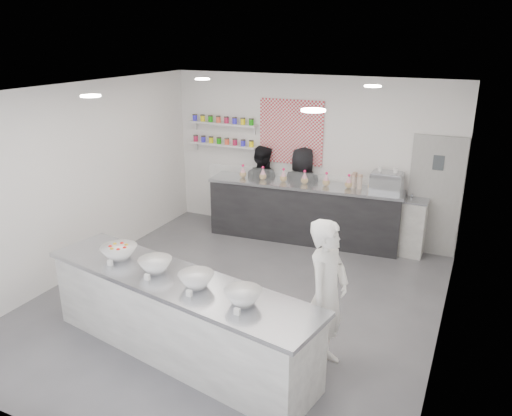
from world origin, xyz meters
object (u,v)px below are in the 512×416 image
(espresso_ledge, at_px, (385,223))
(espresso_machine, at_px, (386,184))
(staff_right, at_px, (302,192))
(prep_counter, at_px, (178,317))
(staff_left, at_px, (261,188))
(woman_prep, at_px, (327,296))
(back_bar, at_px, (303,212))

(espresso_ledge, height_order, espresso_machine, espresso_machine)
(espresso_ledge, xyz_separation_m, staff_right, (-1.61, 0.07, 0.35))
(prep_counter, xyz_separation_m, staff_left, (-0.83, 4.22, 0.33))
(espresso_machine, relative_size, staff_left, 0.32)
(staff_right, bearing_deg, espresso_machine, 174.08)
(woman_prep, relative_size, staff_right, 1.07)
(staff_left, distance_m, staff_right, 0.84)
(prep_counter, height_order, staff_left, staff_left)
(prep_counter, bearing_deg, woman_prep, 27.19)
(prep_counter, relative_size, espresso_ledge, 2.69)
(espresso_ledge, relative_size, woman_prep, 0.75)
(back_bar, distance_m, espresso_machine, 1.59)
(espresso_machine, distance_m, staff_left, 2.44)
(espresso_ledge, xyz_separation_m, espresso_machine, (-0.04, 0.00, 0.71))
(woman_prep, bearing_deg, staff_right, 33.44)
(back_bar, bearing_deg, espresso_ledge, 1.96)
(espresso_ledge, distance_m, espresso_machine, 0.71)
(espresso_ledge, height_order, staff_right, staff_right)
(espresso_ledge, relative_size, espresso_machine, 2.58)
(prep_counter, height_order, espresso_machine, espresso_machine)
(espresso_ledge, bearing_deg, staff_left, 178.36)
(back_bar, distance_m, woman_prep, 3.80)
(espresso_ledge, relative_size, staff_left, 0.82)
(back_bar, relative_size, staff_left, 2.13)
(espresso_ledge, xyz_separation_m, woman_prep, (0.04, -3.65, 0.40))
(woman_prep, bearing_deg, staff_left, 43.37)
(espresso_ledge, relative_size, staff_right, 0.80)
(woman_prep, bearing_deg, espresso_ledge, 10.18)
(woman_prep, xyz_separation_m, staff_left, (-2.49, 3.72, -0.08))
(back_bar, relative_size, woman_prep, 1.95)
(back_bar, height_order, staff_right, staff_right)
(espresso_machine, bearing_deg, staff_right, 177.44)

